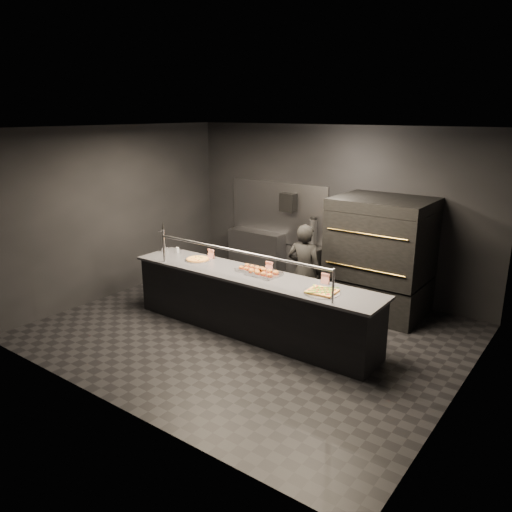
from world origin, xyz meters
name	(u,v)px	position (x,y,z in m)	size (l,w,h in m)	color
room	(252,235)	(-0.02, 0.05, 1.50)	(6.04, 6.00, 3.00)	black
service_counter	(251,303)	(0.00, 0.00, 0.46)	(4.10, 0.78, 1.37)	black
pizza_oven	(380,256)	(1.20, 1.90, 0.97)	(1.50, 1.23, 1.91)	black
prep_shelf	(257,253)	(-1.60, 2.32, 0.45)	(1.20, 0.35, 0.90)	#99999E
towel_dispenser	(288,202)	(-0.90, 2.39, 1.55)	(0.30, 0.20, 0.35)	black
fire_extinguisher	(313,231)	(-0.35, 2.40, 1.06)	(0.14, 0.14, 0.51)	#B2B2B7
beer_tap	(164,243)	(-1.95, 0.13, 1.07)	(0.14, 0.19, 0.52)	silver
round_pizza	(198,259)	(-1.12, 0.07, 0.94)	(0.42, 0.42, 0.03)	silver
slider_tray_a	(252,269)	(-0.10, 0.15, 0.95)	(0.49, 0.43, 0.07)	silver
slider_tray_b	(264,273)	(0.16, 0.10, 0.95)	(0.53, 0.43, 0.08)	silver
square_pizza	(322,292)	(1.22, -0.07, 0.94)	(0.47, 0.47, 0.05)	silver
condiment_jar	(179,250)	(-1.67, 0.19, 0.96)	(0.14, 0.06, 0.09)	silver
tent_cards	(265,266)	(0.06, 0.28, 1.00)	(2.22, 0.04, 0.15)	white
trash_bin	(308,268)	(-0.32, 2.22, 0.39)	(0.47, 0.47, 0.78)	black
worker	(304,271)	(0.31, 1.00, 0.77)	(0.56, 0.37, 1.54)	black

